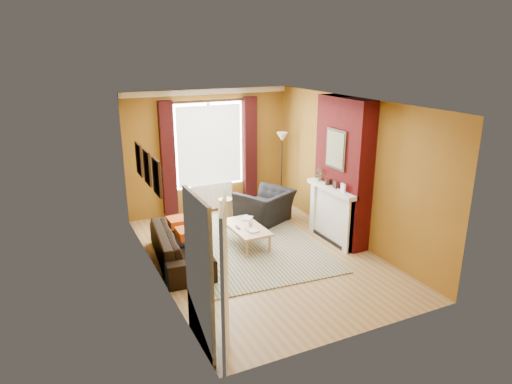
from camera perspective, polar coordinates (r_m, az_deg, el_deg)
ground at (r=8.51m, az=0.73°, el=-7.86°), size 5.50×5.50×0.00m
room_walls at (r=8.53m, az=3.72°, el=2.07°), size 3.82×5.54×2.83m
striped_rug at (r=8.97m, az=-1.58°, el=-6.39°), size 2.91×3.85×0.02m
sofa at (r=8.26m, az=-9.41°, el=-6.64°), size 1.01×2.14×0.60m
armchair at (r=9.91m, az=1.10°, el=-1.85°), size 1.40×1.34×0.71m
coffee_table at (r=8.78m, az=-1.24°, el=-4.56°), size 0.61×1.18×0.39m
wicker_stool at (r=10.31m, az=-3.79°, el=-1.97°), size 0.37×0.37×0.42m
floor_lamp at (r=10.51m, az=3.27°, el=5.39°), size 0.35×0.35×1.82m
book_a at (r=8.49m, az=-0.92°, el=-4.97°), size 0.21×0.26×0.02m
book_b at (r=9.16m, az=-1.64°, el=-3.24°), size 0.30×0.31×0.02m
mug at (r=8.74m, az=-0.69°, el=-4.07°), size 0.12×0.12×0.09m
tv_remote at (r=8.68m, az=-2.29°, el=-4.45°), size 0.06×0.17×0.02m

